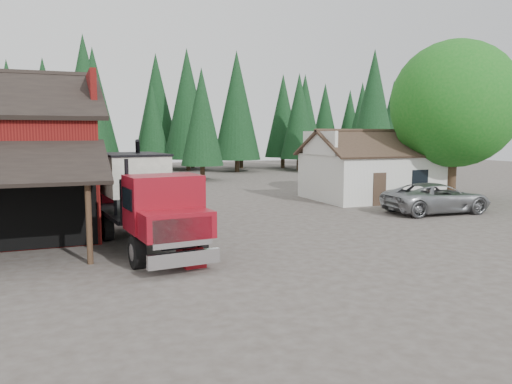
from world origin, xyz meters
name	(u,v)px	position (x,y,z in m)	size (l,w,h in m)	color
ground	(269,263)	(0.00, 0.00, 0.00)	(120.00, 120.00, 0.00)	#463E37
farmhouse	(372,174)	(13.00, 13.00, 1.67)	(8.60, 6.42, 4.65)	silver
deciduous_tree	(455,109)	(17.01, 9.97, 5.91)	(8.00, 8.00, 10.20)	#382619
conifer_backdrop	(122,173)	(0.00, 42.00, 0.00)	(76.00, 16.00, 16.00)	black
near_pine_b	(202,117)	(6.00, 30.00, 5.89)	(3.96, 3.96, 10.40)	#382619
near_pine_c	(374,107)	(22.00, 26.00, 6.89)	(4.84, 4.84, 12.40)	#382619
near_pine_d	(85,100)	(-4.00, 34.00, 7.39)	(5.28, 5.28, 13.40)	#382619
feed_truck	(144,197)	(-3.50, 4.03, 1.92)	(3.41, 9.30, 4.11)	black
silver_car	(437,198)	(12.74, 6.46, 0.83)	(2.75, 5.96, 1.66)	#93969A
equip_box	(191,256)	(-2.50, 0.72, 0.30)	(0.70, 1.10, 0.60)	maroon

